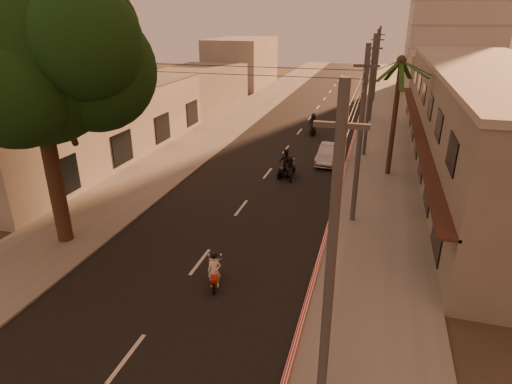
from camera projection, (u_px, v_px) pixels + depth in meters
ground at (181, 287)px, 17.24m from camera, size 160.00×160.00×0.00m
road at (286, 149)px, 35.00m from camera, size 10.00×140.00×0.02m
sidewalk_right at (381, 156)px, 33.08m from camera, size 5.00×140.00×0.12m
sidewalk_left at (201, 142)px, 36.89m from camera, size 5.00×140.00×0.12m
curb_stripe at (343, 174)px, 29.23m from camera, size 0.20×60.00×0.20m
shophouse_row at (487, 122)px, 28.29m from camera, size 8.80×34.20×7.30m
left_building at (89, 124)px, 32.24m from camera, size 8.20×24.20×5.20m
broadleaf_tree at (42, 60)px, 17.58m from camera, size 9.60×8.70×12.10m
palm_tree at (401, 67)px, 26.69m from camera, size 5.00×5.00×8.20m
utility_poles at (372, 70)px, 30.93m from camera, size 1.20×48.26×9.00m
filler_right at (441, 78)px, 52.51m from camera, size 8.00×14.00×6.00m
filler_left_near at (195, 89)px, 50.16m from camera, size 8.00×14.00×4.40m
filler_left_far at (242, 62)px, 65.66m from camera, size 8.00×14.00×7.00m
scooter_red at (214, 271)px, 17.06m from camera, size 0.81×1.56×1.57m
scooter_mid_a at (290, 169)px, 28.31m from camera, size 1.03×1.63×1.63m
scooter_mid_b at (286, 164)px, 28.68m from camera, size 1.44×1.88×1.99m
scooter_far_a at (313, 125)px, 38.99m from camera, size 1.09×2.02×1.99m
parked_car at (330, 154)px, 31.62m from camera, size 1.95×4.34×1.37m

